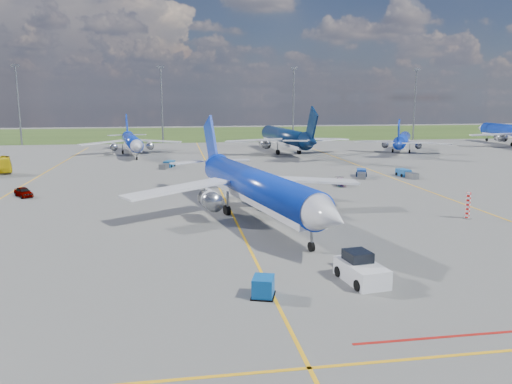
{
  "coord_description": "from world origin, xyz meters",
  "views": [
    {
      "loc": [
        -6.34,
        -42.34,
        13.43
      ],
      "look_at": [
        1.61,
        6.85,
        4.0
      ],
      "focal_mm": 35.0,
      "sensor_mm": 36.0,
      "label": 1
    }
  ],
  "objects": [
    {
      "name": "ground",
      "position": [
        0.0,
        0.0,
        0.0
      ],
      "size": [
        400.0,
        400.0,
        0.0
      ],
      "primitive_type": "plane",
      "color": "#5B5B59",
      "rests_on": "ground"
    },
    {
      "name": "grass_strip",
      "position": [
        0.0,
        150.0,
        0.0
      ],
      "size": [
        400.0,
        80.0,
        0.01
      ],
      "primitive_type": "cube",
      "color": "#2D4719",
      "rests_on": "ground"
    },
    {
      "name": "taxiway_lines",
      "position": [
        0.17,
        27.7,
        0.01
      ],
      "size": [
        60.25,
        160.0,
        0.02
      ],
      "color": "#F5AD15",
      "rests_on": "ground"
    },
    {
      "name": "floodlight_masts",
      "position": [
        10.0,
        110.0,
        12.56
      ],
      "size": [
        202.2,
        0.5,
        22.7
      ],
      "color": "slate",
      "rests_on": "ground"
    },
    {
      "name": "warning_post",
      "position": [
        26.0,
        8.0,
        1.5
      ],
      "size": [
        0.5,
        0.5,
        3.0
      ],
      "primitive_type": "cylinder",
      "color": "red",
      "rests_on": "ground"
    },
    {
      "name": "bg_jet_nnw",
      "position": [
        -16.62,
        80.31,
        0.0
      ],
      "size": [
        31.26,
        38.0,
        8.97
      ],
      "primitive_type": null,
      "rotation": [
        0.0,
        0.0,
        0.16
      ],
      "color": "#0C2EB4",
      "rests_on": "ground"
    },
    {
      "name": "bg_jet_n",
      "position": [
        20.39,
        78.09,
        0.0
      ],
      "size": [
        36.56,
        45.99,
        11.36
      ],
      "primitive_type": null,
      "rotation": [
        0.0,
        0.0,
        3.22
      ],
      "color": "#071A3C",
      "rests_on": "ground"
    },
    {
      "name": "bg_jet_ne",
      "position": [
        50.02,
        75.7,
        0.0
      ],
      "size": [
        37.29,
        40.33,
        8.49
      ],
      "primitive_type": null,
      "rotation": [
        0.0,
        0.0,
        2.64
      ],
      "color": "#0C2EB4",
      "rests_on": "ground"
    },
    {
      "name": "main_airliner",
      "position": [
        2.41,
        12.13,
        0.0
      ],
      "size": [
        39.0,
        46.41,
        10.67
      ],
      "primitive_type": null,
      "rotation": [
        0.0,
        0.0,
        0.21
      ],
      "color": "#0C2EB4",
      "rests_on": "ground"
    },
    {
      "name": "pushback_tug",
      "position": [
        6.97,
        -8.75,
        0.87
      ],
      "size": [
        3.02,
        6.51,
        2.17
      ],
      "rotation": [
        0.0,
        0.0,
        0.15
      ],
      "color": "silver",
      "rests_on": "ground"
    },
    {
      "name": "uld_container",
      "position": [
        -0.69,
        -10.48,
        0.69
      ],
      "size": [
        1.84,
        2.07,
        1.39
      ],
      "primitive_type": "cube",
      "rotation": [
        0.0,
        0.0,
        -0.31
      ],
      "color": "#0B50A1",
      "rests_on": "ground"
    },
    {
      "name": "service_car_a",
      "position": [
        -27.22,
        29.37,
        0.68
      ],
      "size": [
        3.52,
        4.19,
        1.35
      ],
      "primitive_type": "imported",
      "rotation": [
        0.0,
        0.0,
        0.59
      ],
      "color": "#999999",
      "rests_on": "ground"
    },
    {
      "name": "service_car_b",
      "position": [
        2.92,
        43.29,
        0.66
      ],
      "size": [
        4.98,
        2.83,
        1.31
      ],
      "primitive_type": "imported",
      "rotation": [
        0.0,
        0.0,
        1.43
      ],
      "color": "#999999",
      "rests_on": "ground"
    },
    {
      "name": "service_car_c",
      "position": [
        18.85,
        31.01,
        0.56
      ],
      "size": [
        2.33,
        4.12,
        1.13
      ],
      "primitive_type": "imported",
      "rotation": [
        0.0,
        0.0,
        -0.2
      ],
      "color": "#999999",
      "rests_on": "ground"
    },
    {
      "name": "baggage_tug_w",
      "position": [
        25.17,
        38.63,
        0.58
      ],
      "size": [
        3.31,
        5.69,
        1.24
      ],
      "rotation": [
        0.0,
        0.0,
        -0.36
      ],
      "color": "#1B47A6",
      "rests_on": "ground"
    },
    {
      "name": "baggage_tug_c",
      "position": [
        -8.03,
        55.85,
        0.57
      ],
      "size": [
        3.19,
        5.55,
        1.21
      ],
      "rotation": [
        0.0,
        0.0,
        -0.35
      ],
      "color": "#195B98",
      "rests_on": "ground"
    },
    {
      "name": "baggage_tug_e",
      "position": [
        32.83,
        37.43,
        0.56
      ],
      "size": [
        1.86,
        5.47,
        1.21
      ],
      "rotation": [
        0.0,
        0.0,
        0.08
      ],
      "color": "#1A58A0",
      "rests_on": "ground"
    }
  ]
}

